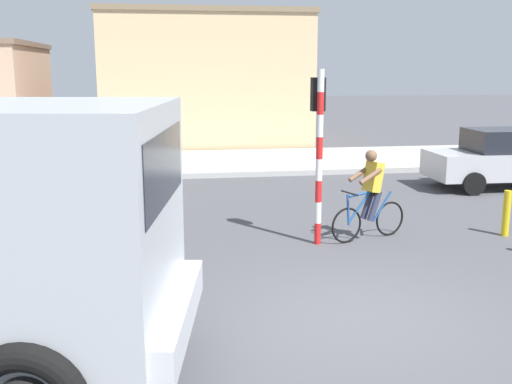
{
  "coord_description": "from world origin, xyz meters",
  "views": [
    {
      "loc": [
        -2.47,
        -7.2,
        3.24
      ],
      "look_at": [
        -0.96,
        2.5,
        1.2
      ],
      "focal_mm": 42.46,
      "sensor_mm": 36.0,
      "label": 1
    }
  ],
  "objects_px": {
    "traffic_light_pole": "(319,133)",
    "car_red_near": "(505,158)",
    "pedestrian_near_kerb": "(55,170)",
    "cyclist": "(370,195)",
    "bollard_far": "(506,213)"
  },
  "relations": [
    {
      "from": "bollard_far",
      "to": "traffic_light_pole",
      "type": "bearing_deg",
      "value": 178.35
    },
    {
      "from": "cyclist",
      "to": "car_red_near",
      "type": "relative_size",
      "value": 0.43
    },
    {
      "from": "car_red_near",
      "to": "pedestrian_near_kerb",
      "type": "xyz_separation_m",
      "value": [
        -11.67,
        -0.33,
        0.03
      ]
    },
    {
      "from": "traffic_light_pole",
      "to": "pedestrian_near_kerb",
      "type": "distance_m",
      "value": 6.78
    },
    {
      "from": "car_red_near",
      "to": "bollard_far",
      "type": "bearing_deg",
      "value": -120.19
    },
    {
      "from": "traffic_light_pole",
      "to": "car_red_near",
      "type": "height_order",
      "value": "traffic_light_pole"
    },
    {
      "from": "traffic_light_pole",
      "to": "bollard_far",
      "type": "relative_size",
      "value": 3.56
    },
    {
      "from": "traffic_light_pole",
      "to": "pedestrian_near_kerb",
      "type": "relative_size",
      "value": 1.98
    },
    {
      "from": "cyclist",
      "to": "car_red_near",
      "type": "bearing_deg",
      "value": 38.88
    },
    {
      "from": "traffic_light_pole",
      "to": "car_red_near",
      "type": "relative_size",
      "value": 0.79
    },
    {
      "from": "cyclist",
      "to": "pedestrian_near_kerb",
      "type": "distance_m",
      "value": 7.49
    },
    {
      "from": "car_red_near",
      "to": "pedestrian_near_kerb",
      "type": "relative_size",
      "value": 2.49
    },
    {
      "from": "cyclist",
      "to": "traffic_light_pole",
      "type": "height_order",
      "value": "traffic_light_pole"
    },
    {
      "from": "pedestrian_near_kerb",
      "to": "bollard_far",
      "type": "height_order",
      "value": "pedestrian_near_kerb"
    },
    {
      "from": "cyclist",
      "to": "bollard_far",
      "type": "xyz_separation_m",
      "value": [
        2.71,
        -0.19,
        -0.41
      ]
    }
  ]
}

